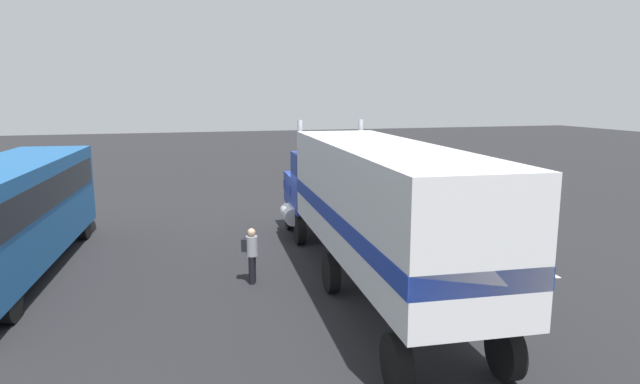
% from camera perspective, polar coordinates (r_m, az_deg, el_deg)
% --- Properties ---
extents(ground_plane, '(120.00, 120.00, 0.00)m').
position_cam_1_polar(ground_plane, '(20.80, -0.49, -4.86)').
color(ground_plane, '#232326').
extents(lane_stripe_near, '(4.39, 0.65, 0.01)m').
position_cam_1_polar(lane_stripe_near, '(17.26, 16.00, -8.46)').
color(lane_stripe_near, silver).
rests_on(lane_stripe_near, ground_plane).
extents(lane_stripe_mid, '(4.39, 0.60, 0.01)m').
position_cam_1_polar(lane_stripe_mid, '(19.72, 20.09, -6.34)').
color(lane_stripe_mid, silver).
rests_on(lane_stripe_mid, ground_plane).
extents(lane_stripe_far, '(4.40, 0.38, 0.01)m').
position_cam_1_polar(lane_stripe_far, '(25.71, 19.55, -2.51)').
color(lane_stripe_far, silver).
rests_on(lane_stripe_far, ground_plane).
extents(semi_truck, '(14.31, 3.51, 4.50)m').
position_cam_1_polar(semi_truck, '(15.13, 5.13, -0.84)').
color(semi_truck, '#193399').
rests_on(semi_truck, ground_plane).
extents(person_bystander, '(0.39, 0.48, 1.63)m').
position_cam_1_polar(person_bystander, '(15.94, -7.17, -6.34)').
color(person_bystander, black).
rests_on(person_bystander, ground_plane).
extents(parked_bus, '(11.18, 3.49, 3.40)m').
position_cam_1_polar(parked_bus, '(18.59, -29.72, -1.52)').
color(parked_bus, '#1E5999').
rests_on(parked_bus, ground_plane).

